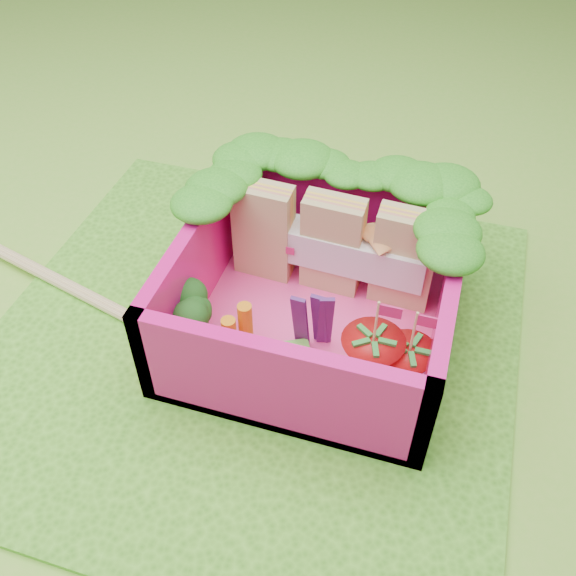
# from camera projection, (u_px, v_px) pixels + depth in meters

# --- Properties ---
(ground) EXTENTS (14.00, 14.00, 0.00)m
(ground) POSITION_uv_depth(u_px,v_px,m) (252.00, 341.00, 3.27)
(ground) COLOR #7ECC39
(ground) RESTS_ON ground
(placemat) EXTENTS (2.60, 2.60, 0.03)m
(placemat) POSITION_uv_depth(u_px,v_px,m) (252.00, 339.00, 3.26)
(placemat) COLOR #489A22
(placemat) RESTS_ON ground
(bento_floor) EXTENTS (1.30, 1.30, 0.05)m
(bento_floor) POSITION_uv_depth(u_px,v_px,m) (315.00, 325.00, 3.28)
(bento_floor) COLOR #FF4193
(bento_floor) RESTS_ON placemat
(bento_box) EXTENTS (1.30, 1.30, 0.55)m
(bento_box) POSITION_uv_depth(u_px,v_px,m) (316.00, 290.00, 3.10)
(bento_box) COLOR #E81380
(bento_box) RESTS_ON placemat
(lettuce_ruffle) EXTENTS (1.43, 0.77, 0.11)m
(lettuce_ruffle) POSITION_uv_depth(u_px,v_px,m) (344.00, 179.00, 3.19)
(lettuce_ruffle) COLOR #1E7E16
(lettuce_ruffle) RESTS_ON bento_box
(sandwich_stack) EXTENTS (1.06, 0.22, 0.55)m
(sandwich_stack) POSITION_uv_depth(u_px,v_px,m) (333.00, 245.00, 3.28)
(sandwich_stack) COLOR tan
(sandwich_stack) RESTS_ON bento_floor
(broccoli) EXTENTS (0.32, 0.32, 0.26)m
(broccoli) POSITION_uv_depth(u_px,v_px,m) (195.00, 315.00, 3.05)
(broccoli) COLOR #6BAD53
(broccoli) RESTS_ON bento_floor
(carrot_sticks) EXTENTS (0.12, 0.15, 0.29)m
(carrot_sticks) POSITION_uv_depth(u_px,v_px,m) (238.00, 333.00, 3.03)
(carrot_sticks) COLOR orange
(carrot_sticks) RESTS_ON bento_floor
(purple_wedges) EXTENTS (0.18, 0.07, 0.38)m
(purple_wedges) POSITION_uv_depth(u_px,v_px,m) (315.00, 320.00, 3.01)
(purple_wedges) COLOR #421958
(purple_wedges) RESTS_ON bento_floor
(strawberry_left) EXTENTS (0.29, 0.29, 0.53)m
(strawberry_left) POSITION_uv_depth(u_px,v_px,m) (371.00, 361.00, 2.89)
(strawberry_left) COLOR red
(strawberry_left) RESTS_ON bento_floor
(strawberry_right) EXTENTS (0.25, 0.25, 0.49)m
(strawberry_right) POSITION_uv_depth(u_px,v_px,m) (406.00, 367.00, 2.88)
(strawberry_right) COLOR red
(strawberry_right) RESTS_ON bento_floor
(snap_peas) EXTENTS (0.94, 0.54, 0.05)m
(snap_peas) POSITION_uv_depth(u_px,v_px,m) (357.00, 367.00, 3.02)
(snap_peas) COLOR #50A734
(snap_peas) RESTS_ON bento_floor
(chopsticks) EXTENTS (2.23, 0.63, 0.05)m
(chopsticks) POSITION_uv_depth(u_px,v_px,m) (91.00, 298.00, 3.42)
(chopsticks) COLOR tan
(chopsticks) RESTS_ON placemat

